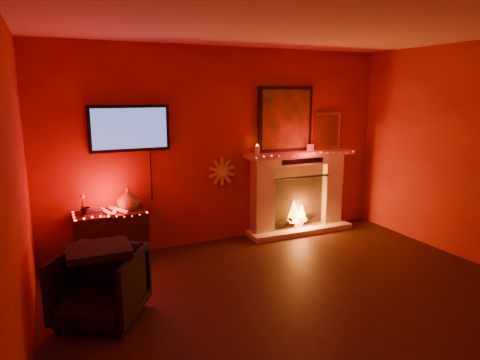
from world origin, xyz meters
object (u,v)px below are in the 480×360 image
object	(u,v)px
console_table	(113,234)
armchair	(100,286)
fireplace	(298,185)
sunburst_clock	(222,172)
tv	(130,128)

from	to	relation	value
console_table	armchair	xyz separation A→B (m)	(-0.31, -1.39, -0.04)
fireplace	sunburst_clock	bearing A→B (deg)	175.63
sunburst_clock	console_table	xyz separation A→B (m)	(-1.56, -0.22, -0.63)
sunburst_clock	armchair	xyz separation A→B (m)	(-1.86, -1.61, -0.66)
sunburst_clock	console_table	distance (m)	1.69
tv	sunburst_clock	distance (m)	1.41
sunburst_clock	console_table	size ratio (longest dim) A/B	0.43
armchair	sunburst_clock	bearing A→B (deg)	72.63
console_table	fireplace	bearing A→B (deg)	2.69
fireplace	tv	bearing A→B (deg)	178.50
fireplace	armchair	size ratio (longest dim) A/B	2.93
tv	armchair	size ratio (longest dim) A/B	1.67
sunburst_clock	console_table	bearing A→B (deg)	-171.94
fireplace	console_table	size ratio (longest dim) A/B	2.33
fireplace	sunburst_clock	xyz separation A→B (m)	(-1.19, 0.09, 0.28)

